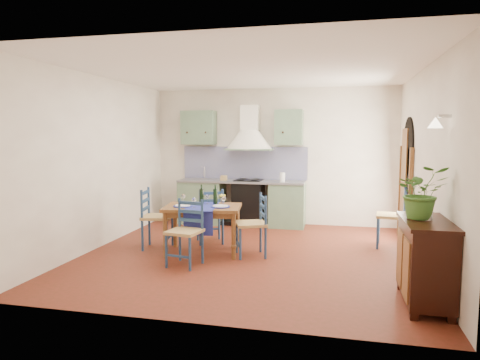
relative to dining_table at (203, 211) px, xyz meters
name	(u,v)px	position (x,y,z in m)	size (l,w,h in m)	color
floor	(248,255)	(0.72, 0.05, -0.66)	(5.00, 5.00, 0.00)	#4D2210
back_wall	(249,174)	(0.25, 2.34, 0.39)	(5.00, 0.96, 2.80)	white
right_wall	(421,170)	(3.21, 0.33, 0.68)	(0.26, 5.00, 2.80)	white
left_wall	(100,162)	(-1.78, 0.05, 0.74)	(0.04, 5.00, 2.80)	white
ceiling	(249,70)	(0.72, 0.05, 2.15)	(5.00, 5.00, 0.01)	white
dining_table	(203,211)	(0.00, 0.00, 0.00)	(1.27, 0.98, 1.06)	brown
chair_near	(186,232)	(-0.04, -0.67, -0.18)	(0.50, 0.50, 0.93)	navy
chair_far	(210,215)	(-0.07, 0.62, -0.17)	(0.59, 0.59, 0.95)	navy
chair_left	(155,217)	(-0.84, 0.10, -0.15)	(0.52, 0.52, 0.98)	navy
chair_right	(253,224)	(0.80, 0.00, -0.17)	(0.57, 0.57, 0.95)	navy
chair_spare	(394,216)	(2.95, 1.00, -0.14)	(0.52, 0.52, 1.00)	navy
sideboard	(425,259)	(2.98, -1.44, -0.15)	(0.50, 1.05, 0.94)	black
potted_plant	(422,192)	(2.93, -1.37, 0.57)	(0.53, 0.46, 0.59)	#3B6D28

